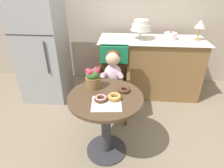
# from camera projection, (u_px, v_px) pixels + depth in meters

# --- Properties ---
(ground_plane) EXTENTS (8.00, 8.00, 0.00)m
(ground_plane) POSITION_uv_depth(u_px,v_px,m) (106.00, 150.00, 2.16)
(ground_plane) COLOR gray
(back_wall) EXTENTS (4.80, 0.10, 2.70)m
(back_wall) POSITION_uv_depth(u_px,v_px,m) (118.00, 2.00, 3.11)
(back_wall) COLOR #B2A393
(back_wall) RESTS_ON ground
(cafe_table) EXTENTS (0.72, 0.72, 0.72)m
(cafe_table) POSITION_uv_depth(u_px,v_px,m) (106.00, 114.00, 1.92)
(cafe_table) COLOR #4C3826
(cafe_table) RESTS_ON ground
(wicker_chair) EXTENTS (0.42, 0.45, 0.95)m
(wicker_chair) POSITION_uv_depth(u_px,v_px,m) (114.00, 71.00, 2.47)
(wicker_chair) COLOR brown
(wicker_chair) RESTS_ON ground
(seated_child) EXTENTS (0.27, 0.32, 0.73)m
(seated_child) POSITION_uv_depth(u_px,v_px,m) (113.00, 74.00, 2.32)
(seated_child) COLOR silver
(seated_child) RESTS_ON ground
(paper_napkin) EXTENTS (0.29, 0.27, 0.00)m
(paper_napkin) POSITION_uv_depth(u_px,v_px,m) (107.00, 103.00, 1.70)
(paper_napkin) COLOR white
(paper_napkin) RESTS_ON cafe_table
(donut_front) EXTENTS (0.12, 0.12, 0.04)m
(donut_front) POSITION_uv_depth(u_px,v_px,m) (124.00, 89.00, 1.88)
(donut_front) COLOR #4C2D19
(donut_front) RESTS_ON cafe_table
(donut_mid) EXTENTS (0.12, 0.12, 0.04)m
(donut_mid) POSITION_uv_depth(u_px,v_px,m) (101.00, 99.00, 1.74)
(donut_mid) COLOR #4C2D19
(donut_mid) RESTS_ON cafe_table
(donut_side) EXTENTS (0.13, 0.13, 0.04)m
(donut_side) POSITION_uv_depth(u_px,v_px,m) (114.00, 97.00, 1.76)
(donut_side) COLOR #936033
(donut_side) RESTS_ON cafe_table
(flower_vase) EXTENTS (0.15, 0.15, 0.22)m
(flower_vase) POSITION_uv_depth(u_px,v_px,m) (93.00, 78.00, 1.90)
(flower_vase) COLOR brown
(flower_vase) RESTS_ON cafe_table
(display_counter) EXTENTS (1.56, 0.62, 0.90)m
(display_counter) POSITION_uv_depth(u_px,v_px,m) (149.00, 67.00, 3.03)
(display_counter) COLOR olive
(display_counter) RESTS_ON ground
(tiered_cake_stand) EXTENTS (0.30, 0.30, 0.28)m
(tiered_cake_stand) POSITION_uv_depth(u_px,v_px,m) (141.00, 26.00, 2.74)
(tiered_cake_stand) COLOR silver
(tiered_cake_stand) RESTS_ON display_counter
(round_layer_cake) EXTENTS (0.18, 0.18, 0.12)m
(round_layer_cake) POSITION_uv_depth(u_px,v_px,m) (170.00, 36.00, 2.80)
(round_layer_cake) COLOR silver
(round_layer_cake) RESTS_ON display_counter
(table_lamp) EXTENTS (0.15, 0.15, 0.28)m
(table_lamp) POSITION_uv_depth(u_px,v_px,m) (200.00, 25.00, 2.68)
(table_lamp) COLOR #B28C47
(table_lamp) RESTS_ON display_counter
(refrigerator) EXTENTS (0.64, 0.63, 1.70)m
(refrigerator) POSITION_uv_depth(u_px,v_px,m) (42.00, 44.00, 2.78)
(refrigerator) COLOR #9EA0A5
(refrigerator) RESTS_ON ground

